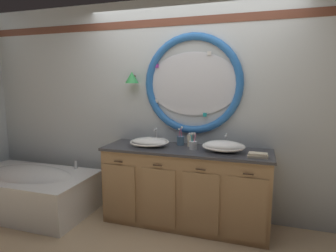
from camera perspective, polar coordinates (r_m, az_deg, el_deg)
ground_plane at (r=3.26m, az=1.35°, el=-21.08°), size 14.00×14.00×0.00m
back_wall_assembly at (r=3.40m, az=4.29°, el=3.87°), size 6.40×0.26×2.60m
vanity_counter at (r=3.29m, az=3.51°, el=-12.13°), size 1.88×0.59×0.89m
bathtub at (r=4.03m, az=-26.29°, el=-11.26°), size 1.59×0.89×0.60m
sink_basin_left at (r=3.25m, az=-3.78°, el=-3.27°), size 0.45×0.45×0.10m
sink_basin_right at (r=3.05m, az=11.24°, el=-4.05°), size 0.45×0.45×0.12m
faucet_set_left at (r=3.45m, az=-2.42°, el=-2.28°), size 0.23×0.12×0.18m
faucet_set_right at (r=3.26m, az=11.69°, el=-3.21°), size 0.22×0.13×0.16m
toothbrush_holder_left at (r=3.32m, az=2.56°, el=-2.90°), size 0.09×0.09×0.22m
toothbrush_holder_right at (r=3.12m, az=5.13°, el=-3.84°), size 0.09×0.09×0.19m
soap_dispenser at (r=3.27m, az=4.44°, el=-2.90°), size 0.06×0.07×0.16m
folded_hand_towel at (r=2.93m, az=17.78°, el=-5.66°), size 0.19×0.11×0.05m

